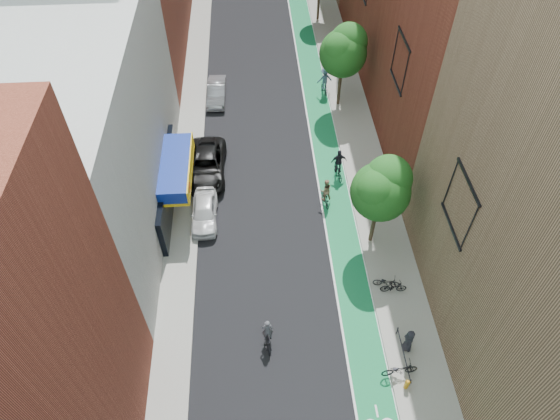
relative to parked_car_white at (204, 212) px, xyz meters
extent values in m
plane|color=black|center=(4.60, -12.50, -0.68)|extent=(160.00, 160.00, 0.00)
cube|color=#126737|center=(8.60, 13.50, -0.67)|extent=(2.00, 68.00, 0.01)
cube|color=gray|center=(-1.40, 13.50, -0.60)|extent=(2.00, 68.00, 0.15)
cube|color=gray|center=(11.10, 13.50, -0.60)|extent=(3.00, 68.00, 0.15)
cube|color=silver|center=(-6.40, 1.50, 5.32)|extent=(8.00, 20.00, 12.00)
cylinder|color=#332619|center=(10.20, -2.50, 0.97)|extent=(0.24, 0.24, 3.30)
sphere|color=#144D19|center=(10.20, -2.50, 3.70)|extent=(3.36, 3.36, 3.36)
sphere|color=#144D19|center=(10.60, -2.20, 4.42)|extent=(2.64, 2.64, 2.64)
sphere|color=#144D19|center=(9.90, -2.80, 4.18)|extent=(2.40, 2.40, 2.40)
cylinder|color=#332619|center=(10.20, 11.50, 1.06)|extent=(0.24, 0.24, 3.47)
sphere|color=#144D19|center=(10.20, 11.50, 3.92)|extent=(3.53, 3.53, 3.53)
sphere|color=#144D19|center=(10.60, 11.80, 4.68)|extent=(2.77, 2.77, 2.77)
sphere|color=#144D19|center=(9.90, 11.20, 4.43)|extent=(2.52, 2.52, 2.52)
cylinder|color=#332619|center=(10.20, 25.50, 0.92)|extent=(0.24, 0.24, 3.19)
imported|color=silver|center=(0.00, 0.00, 0.00)|extent=(1.60, 3.97, 1.35)
imported|color=black|center=(0.00, 4.22, 0.09)|extent=(2.68, 5.58, 1.53)
imported|color=#94969C|center=(0.51, 12.97, -0.01)|extent=(1.54, 4.10, 1.34)
imported|color=black|center=(3.57, -8.89, -0.22)|extent=(0.70, 1.77, 0.91)
imported|color=#4C4B53|center=(3.57, -8.79, 0.49)|extent=(0.62, 0.42, 1.63)
imported|color=black|center=(7.80, 0.83, -0.23)|extent=(0.68, 1.55, 0.90)
imported|color=#9E7C5C|center=(7.80, 0.93, 0.50)|extent=(0.90, 0.75, 1.65)
imported|color=black|center=(9.03, 3.37, -0.21)|extent=(0.81, 1.83, 0.93)
imported|color=#212129|center=(9.03, 3.47, 0.60)|extent=(1.13, 0.57, 1.85)
imported|color=black|center=(9.30, 13.21, -0.23)|extent=(0.71, 1.54, 0.89)
imported|color=#3E5D70|center=(9.30, 13.31, 0.62)|extent=(1.33, 0.93, 1.89)
imported|color=black|center=(10.00, -11.09, -0.04)|extent=(1.89, 0.80, 0.97)
imported|color=black|center=(10.75, -6.30, -0.08)|extent=(1.52, 0.50, 0.90)
imported|color=black|center=(10.45, -5.91, -0.13)|extent=(1.60, 0.83, 0.80)
imported|color=black|center=(10.73, -9.73, 0.26)|extent=(0.58, 0.82, 1.58)
cylinder|color=#C78317|center=(10.21, -11.79, -0.27)|extent=(0.22, 0.22, 0.51)
sphere|color=#C78317|center=(10.21, -11.79, 0.04)|extent=(0.24, 0.24, 0.24)
camera|label=1|loc=(3.41, -21.26, 23.52)|focal=32.00mm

